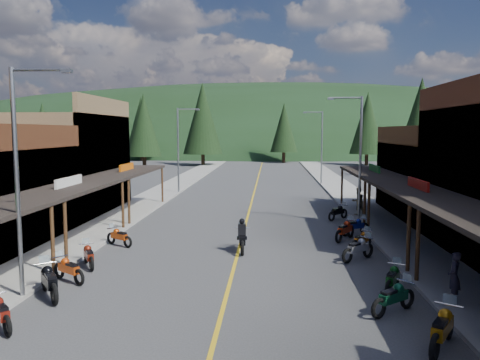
% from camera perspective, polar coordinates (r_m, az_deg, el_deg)
% --- Properties ---
extents(ground, '(220.00, 220.00, 0.00)m').
position_cam_1_polar(ground, '(22.17, -0.39, -9.38)').
color(ground, '#38383A').
rests_on(ground, ground).
extents(centerline, '(0.15, 90.00, 0.01)m').
position_cam_1_polar(centerline, '(41.77, 1.58, -2.09)').
color(centerline, gold).
rests_on(centerline, ground).
extents(sidewalk_west, '(3.40, 94.00, 0.15)m').
position_cam_1_polar(sidewalk_west, '(42.97, -10.10, -1.86)').
color(sidewalk_west, gray).
rests_on(sidewalk_west, ground).
extents(sidewalk_east, '(3.40, 94.00, 0.15)m').
position_cam_1_polar(sidewalk_east, '(42.34, 13.44, -2.05)').
color(sidewalk_east, gray).
rests_on(sidewalk_east, ground).
extents(shop_west_3, '(10.90, 10.20, 8.20)m').
position_cam_1_polar(shop_west_3, '(36.12, -21.39, 1.84)').
color(shop_west_3, brown).
rests_on(shop_west_3, ground).
extents(shop_east_3, '(10.90, 10.20, 6.20)m').
position_cam_1_polar(shop_east_3, '(34.99, 24.14, -0.01)').
color(shop_east_3, '#4C2D16').
rests_on(shop_east_3, ground).
extents(streetlight_0, '(2.16, 0.18, 8.00)m').
position_cam_1_polar(streetlight_0, '(17.58, -25.18, 0.80)').
color(streetlight_0, gray).
rests_on(streetlight_0, ground).
extents(streetlight_1, '(2.16, 0.18, 8.00)m').
position_cam_1_polar(streetlight_1, '(44.17, -7.37, 4.11)').
color(streetlight_1, gray).
rests_on(streetlight_1, ground).
extents(streetlight_2, '(2.16, 0.18, 8.00)m').
position_cam_1_polar(streetlight_2, '(29.85, 14.19, 3.09)').
color(streetlight_2, gray).
rests_on(streetlight_2, ground).
extents(streetlight_3, '(2.16, 0.18, 8.00)m').
position_cam_1_polar(streetlight_3, '(51.63, 9.78, 4.34)').
color(streetlight_3, gray).
rests_on(streetlight_3, ground).
extents(ridge_hill, '(310.00, 140.00, 60.00)m').
position_cam_1_polar(ridge_hill, '(156.44, 3.18, 3.84)').
color(ridge_hill, black).
rests_on(ridge_hill, ground).
extents(pine_0, '(5.04, 5.04, 11.00)m').
position_cam_1_polar(pine_0, '(93.11, -22.89, 5.90)').
color(pine_0, black).
rests_on(pine_0, ground).
extents(pine_1, '(5.88, 5.88, 12.50)m').
position_cam_1_polar(pine_1, '(94.84, -11.97, 6.69)').
color(pine_1, black).
rests_on(pine_1, ground).
extents(pine_2, '(6.72, 6.72, 14.00)m').
position_cam_1_polar(pine_2, '(80.19, -4.58, 7.49)').
color(pine_2, black).
rests_on(pine_2, ground).
extents(pine_3, '(5.04, 5.04, 11.00)m').
position_cam_1_polar(pine_3, '(87.36, 5.38, 6.37)').
color(pine_3, black).
rests_on(pine_3, ground).
extents(pine_4, '(5.88, 5.88, 12.50)m').
position_cam_1_polar(pine_4, '(82.98, 15.28, 6.73)').
color(pine_4, black).
rests_on(pine_4, ground).
extents(pine_5, '(6.72, 6.72, 14.00)m').
position_cam_1_polar(pine_5, '(98.83, 23.08, 6.75)').
color(pine_5, black).
rests_on(pine_5, ground).
extents(pine_7, '(5.88, 5.88, 12.50)m').
position_cam_1_polar(pine_7, '(102.95, -15.38, 6.54)').
color(pine_7, black).
rests_on(pine_7, ground).
extents(pine_8, '(4.48, 4.48, 10.00)m').
position_cam_1_polar(pine_8, '(65.69, -17.36, 5.81)').
color(pine_8, black).
rests_on(pine_8, ground).
extents(pine_9, '(4.93, 4.93, 10.80)m').
position_cam_1_polar(pine_9, '(70.02, 22.57, 5.95)').
color(pine_9, black).
rests_on(pine_9, ground).
extents(pine_10, '(5.38, 5.38, 11.60)m').
position_cam_1_polar(pine_10, '(73.96, -11.66, 6.58)').
color(pine_10, black).
rests_on(pine_10, ground).
extents(pine_11, '(5.82, 5.82, 12.40)m').
position_cam_1_polar(pine_11, '(62.14, 21.17, 6.80)').
color(pine_11, black).
rests_on(pine_11, ground).
extents(bike_west_4, '(1.86, 1.87, 1.13)m').
position_cam_1_polar(bike_west_4, '(16.06, -27.20, -14.02)').
color(bike_west_4, maroon).
rests_on(bike_west_4, ground).
extents(bike_west_5, '(2.02, 2.34, 1.33)m').
position_cam_1_polar(bike_west_5, '(18.11, -22.25, -11.19)').
color(bike_west_5, black).
rests_on(bike_west_5, ground).
extents(bike_west_6, '(1.99, 1.67, 1.13)m').
position_cam_1_polar(bike_west_6, '(19.69, -20.17, -10.04)').
color(bike_west_6, '#CA430E').
rests_on(bike_west_6, ground).
extents(bike_west_7, '(1.57, 2.02, 1.12)m').
position_cam_1_polar(bike_west_7, '(21.48, -17.97, -8.64)').
color(bike_west_7, maroon).
rests_on(bike_west_7, ground).
extents(bike_west_8, '(1.91, 1.57, 1.07)m').
position_cam_1_polar(bike_west_8, '(24.88, -14.52, -6.60)').
color(bike_west_8, '#AF3C0C').
rests_on(bike_west_8, ground).
extents(bike_east_4, '(1.85, 2.32, 1.30)m').
position_cam_1_polar(bike_east_4, '(14.21, 23.46, -16.11)').
color(bike_east_4, '#AA6A0C').
rests_on(bike_east_4, ground).
extents(bike_east_5, '(2.02, 1.81, 1.17)m').
position_cam_1_polar(bike_east_5, '(16.27, 18.23, -13.30)').
color(bike_east_5, '#0C3F27').
rests_on(bike_east_5, ground).
extents(bike_east_6, '(1.45, 2.04, 1.12)m').
position_cam_1_polar(bike_east_6, '(18.32, 18.13, -11.19)').
color(bike_east_6, '#0D4113').
rests_on(bike_east_6, ground).
extents(bike_east_7, '(2.03, 1.94, 1.20)m').
position_cam_1_polar(bike_east_7, '(22.12, 14.20, -7.99)').
color(bike_east_7, gray).
rests_on(bike_east_7, ground).
extents(bike_east_8, '(1.66, 1.84, 1.07)m').
position_cam_1_polar(bike_east_8, '(24.10, 14.59, -7.01)').
color(bike_east_8, '#9B4D0B').
rests_on(bike_east_8, ground).
extents(bike_east_9, '(1.79, 2.23, 1.25)m').
position_cam_1_polar(bike_east_9, '(25.89, 12.68, -5.86)').
color(bike_east_9, '#A3250B').
rests_on(bike_east_9, ground).
extents(bike_east_10, '(2.01, 1.58, 1.12)m').
position_cam_1_polar(bike_east_10, '(27.34, 13.87, -5.40)').
color(bike_east_10, navy).
rests_on(bike_east_10, ground).
extents(bike_east_11, '(1.85, 1.93, 1.15)m').
position_cam_1_polar(bike_east_11, '(31.70, 11.87, -3.77)').
color(bike_east_11, black).
rests_on(bike_east_11, ground).
extents(rider_on_bike, '(0.90, 2.28, 1.70)m').
position_cam_1_polar(rider_on_bike, '(22.98, 0.27, -7.07)').
color(rider_on_bike, black).
rests_on(rider_on_bike, ground).
extents(pedestrian_east_a, '(0.58, 0.72, 1.71)m').
position_cam_1_polar(pedestrian_east_a, '(17.52, 24.66, -10.71)').
color(pedestrian_east_a, '#221F2E').
rests_on(pedestrian_east_a, sidewalk_east).
extents(pedestrian_east_b, '(1.06, 0.85, 1.90)m').
position_cam_1_polar(pedestrian_east_b, '(33.07, 14.18, -2.50)').
color(pedestrian_east_b, brown).
rests_on(pedestrian_east_b, sidewalk_east).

